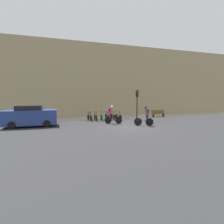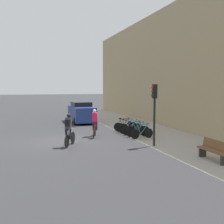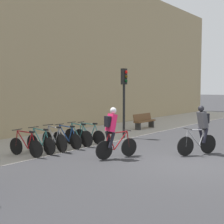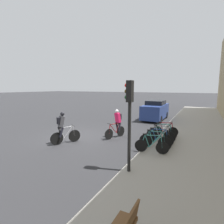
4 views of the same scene
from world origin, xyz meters
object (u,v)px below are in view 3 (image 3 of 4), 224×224
(parked_bike_0, at_px, (26,146))
(parked_bike_3, at_px, (67,139))
(cyclist_pink, at_px, (113,131))
(parked_bike_2, at_px, (54,140))
(cyclist_grey, at_px, (201,129))
(bench, at_px, (144,121))
(parked_bike_5, at_px, (89,135))
(traffic_light_pole, at_px, (124,90))
(parked_bike_1, at_px, (41,143))
(parked_bike_4, at_px, (78,136))

(parked_bike_0, height_order, parked_bike_3, parked_bike_3)
(cyclist_pink, height_order, parked_bike_2, cyclist_pink)
(cyclist_pink, relative_size, cyclist_grey, 0.99)
(parked_bike_0, relative_size, bench, 0.88)
(parked_bike_3, relative_size, parked_bike_5, 1.04)
(traffic_light_pole, bearing_deg, parked_bike_2, 176.25)
(cyclist_pink, distance_m, parked_bike_2, 2.68)
(traffic_light_pole, bearing_deg, parked_bike_1, 176.77)
(parked_bike_0, distance_m, bench, 9.07)
(parked_bike_5, bearing_deg, bench, 8.60)
(cyclist_pink, height_order, parked_bike_5, cyclist_pink)
(parked_bike_0, relative_size, parked_bike_4, 0.96)
(cyclist_pink, height_order, parked_bike_4, cyclist_pink)
(parked_bike_2, height_order, parked_bike_3, parked_bike_2)
(parked_bike_0, distance_m, parked_bike_3, 1.97)
(parked_bike_4, bearing_deg, traffic_light_pole, -5.46)
(parked_bike_0, relative_size, traffic_light_pole, 0.48)
(cyclist_pink, bearing_deg, parked_bike_5, 58.18)
(cyclist_grey, bearing_deg, traffic_light_pole, 73.96)
(bench, bearing_deg, parked_bike_5, -171.40)
(parked_bike_1, relative_size, traffic_light_pole, 0.49)
(parked_bike_1, height_order, parked_bike_3, parked_bike_1)
(parked_bike_3, xyz_separation_m, parked_bike_4, (0.65, 0.00, 0.02))
(traffic_light_pole, relative_size, bench, 1.84)
(cyclist_grey, xyz_separation_m, parked_bike_4, (-1.59, 4.69, -0.54))
(parked_bike_0, relative_size, parked_bike_3, 0.96)
(parked_bike_3, bearing_deg, parked_bike_4, 0.13)
(parked_bike_0, bearing_deg, parked_bike_2, 0.04)
(parked_bike_2, height_order, parked_bike_5, parked_bike_2)
(parked_bike_4, relative_size, parked_bike_5, 1.04)
(parked_bike_3, bearing_deg, bench, 7.02)
(parked_bike_1, bearing_deg, cyclist_grey, -52.83)
(parked_bike_2, bearing_deg, parked_bike_5, -0.04)
(cyclist_grey, height_order, traffic_light_pole, traffic_light_pole)
(cyclist_pink, bearing_deg, bench, 25.25)
(parked_bike_0, distance_m, parked_bike_1, 0.65)
(cyclist_pink, xyz_separation_m, parked_bike_4, (0.96, 2.61, -0.54))
(parked_bike_1, bearing_deg, parked_bike_4, 0.02)
(cyclist_pink, xyz_separation_m, parked_bike_2, (-0.35, 2.61, -0.54))
(parked_bike_5, distance_m, bench, 5.82)
(parked_bike_3, distance_m, parked_bike_5, 1.31)
(cyclist_pink, bearing_deg, parked_bike_4, 69.81)
(cyclist_grey, bearing_deg, parked_bike_5, 101.20)
(parked_bike_4, xyz_separation_m, parked_bike_5, (0.66, -0.00, -0.02))
(cyclist_grey, distance_m, traffic_light_pole, 4.80)
(parked_bike_3, bearing_deg, parked_bike_1, 179.96)
(parked_bike_2, height_order, bench, parked_bike_2)
(parked_bike_0, xyz_separation_m, bench, (9.03, 0.87, 0.09))
(cyclist_pink, xyz_separation_m, parked_bike_3, (0.30, 2.60, -0.56))
(cyclist_grey, bearing_deg, parked_bike_4, 108.69)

